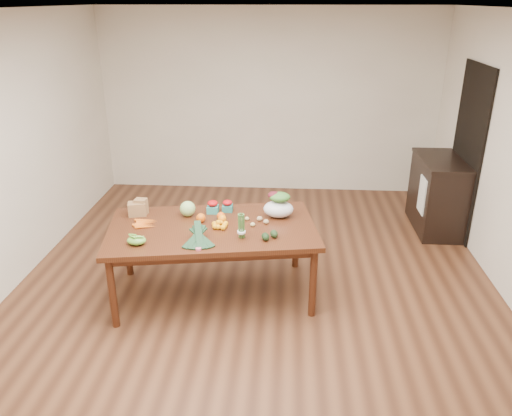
# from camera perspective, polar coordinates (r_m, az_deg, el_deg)

# --- Properties ---
(floor) EXTENTS (6.00, 6.00, 0.00)m
(floor) POSITION_cam_1_polar(r_m,az_deg,el_deg) (5.24, -0.08, -9.22)
(floor) COLOR brown
(floor) RESTS_ON ground
(ceiling) EXTENTS (5.00, 6.00, 0.02)m
(ceiling) POSITION_cam_1_polar(r_m,az_deg,el_deg) (4.44, -0.10, 21.78)
(ceiling) COLOR white
(ceiling) RESTS_ON room_walls
(room_walls) EXTENTS (5.02, 6.02, 2.70)m
(room_walls) POSITION_cam_1_polar(r_m,az_deg,el_deg) (4.67, -0.09, 4.97)
(room_walls) COLOR white
(room_walls) RESTS_ON floor
(dining_table) EXTENTS (2.13, 1.41, 0.75)m
(dining_table) POSITION_cam_1_polar(r_m,az_deg,el_deg) (5.00, -4.88, -6.01)
(dining_table) COLOR #44200F
(dining_table) RESTS_ON floor
(doorway_dark) EXTENTS (0.02, 1.00, 2.10)m
(doorway_dark) POSITION_cam_1_polar(r_m,az_deg,el_deg) (6.64, 22.94, 5.90)
(doorway_dark) COLOR black
(doorway_dark) RESTS_ON floor
(cabinet) EXTENTS (0.52, 1.02, 0.94)m
(cabinet) POSITION_cam_1_polar(r_m,az_deg,el_deg) (6.78, 19.99, 1.49)
(cabinet) COLOR black
(cabinet) RESTS_ON floor
(dish_towel) EXTENTS (0.02, 0.28, 0.45)m
(dish_towel) POSITION_cam_1_polar(r_m,az_deg,el_deg) (6.46, 18.44, 1.40)
(dish_towel) COLOR white
(dish_towel) RESTS_ON cabinet
(paper_bag) EXTENTS (0.26, 0.23, 0.17)m
(paper_bag) POSITION_cam_1_polar(r_m,az_deg,el_deg) (5.18, -13.44, 0.06)
(paper_bag) COLOR olive
(paper_bag) RESTS_ON dining_table
(cabbage) EXTENTS (0.16, 0.16, 0.16)m
(cabbage) POSITION_cam_1_polar(r_m,az_deg,el_deg) (5.06, -7.82, -0.08)
(cabbage) COLOR #ABCB75
(cabbage) RESTS_ON dining_table
(strawberry_basket_a) EXTENTS (0.13, 0.13, 0.10)m
(strawberry_basket_a) POSITION_cam_1_polar(r_m,az_deg,el_deg) (5.13, -4.96, 0.02)
(strawberry_basket_a) COLOR red
(strawberry_basket_a) RESTS_ON dining_table
(strawberry_basket_b) EXTENTS (0.12, 0.12, 0.10)m
(strawberry_basket_b) POSITION_cam_1_polar(r_m,az_deg,el_deg) (5.15, -3.28, 0.14)
(strawberry_basket_b) COLOR red
(strawberry_basket_b) RESTS_ON dining_table
(orange_a) EXTENTS (0.09, 0.09, 0.09)m
(orange_a) POSITION_cam_1_polar(r_m,az_deg,el_deg) (4.92, -6.32, -1.13)
(orange_a) COLOR orange
(orange_a) RESTS_ON dining_table
(orange_b) EXTENTS (0.08, 0.08, 0.08)m
(orange_b) POSITION_cam_1_polar(r_m,az_deg,el_deg) (4.95, -4.03, -0.92)
(orange_b) COLOR #E24D0D
(orange_b) RESTS_ON dining_table
(orange_c) EXTENTS (0.08, 0.08, 0.08)m
(orange_c) POSITION_cam_1_polar(r_m,az_deg,el_deg) (4.89, -3.88, -1.23)
(orange_c) COLOR orange
(orange_c) RESTS_ON dining_table
(mandarin_cluster) EXTENTS (0.21, 0.21, 0.08)m
(mandarin_cluster) POSITION_cam_1_polar(r_m,az_deg,el_deg) (4.79, -4.31, -1.78)
(mandarin_cluster) COLOR orange
(mandarin_cluster) RESTS_ON dining_table
(carrots) EXTENTS (0.25, 0.25, 0.03)m
(carrots) POSITION_cam_1_polar(r_m,az_deg,el_deg) (4.97, -12.62, -1.72)
(carrots) COLOR orange
(carrots) RESTS_ON dining_table
(snap_pea_bag) EXTENTS (0.17, 0.13, 0.08)m
(snap_pea_bag) POSITION_cam_1_polar(r_m,az_deg,el_deg) (4.58, -13.50, -3.62)
(snap_pea_bag) COLOR #65B13C
(snap_pea_bag) RESTS_ON dining_table
(kale_bunch) EXTENTS (0.38, 0.45, 0.16)m
(kale_bunch) POSITION_cam_1_polar(r_m,az_deg,el_deg) (4.46, -6.62, -3.29)
(kale_bunch) COLOR black
(kale_bunch) RESTS_ON dining_table
(asparagus_bundle) EXTENTS (0.10, 0.13, 0.26)m
(asparagus_bundle) POSITION_cam_1_polar(r_m,az_deg,el_deg) (4.53, -1.68, -2.05)
(asparagus_bundle) COLOR #4B873E
(asparagus_bundle) RESTS_ON dining_table
(potato_a) EXTENTS (0.06, 0.05, 0.05)m
(potato_a) POSITION_cam_1_polar(r_m,az_deg,el_deg) (4.89, -1.65, -1.43)
(potato_a) COLOR tan
(potato_a) RESTS_ON dining_table
(potato_b) EXTENTS (0.05, 0.04, 0.04)m
(potato_b) POSITION_cam_1_polar(r_m,az_deg,el_deg) (4.81, -0.38, -1.90)
(potato_b) COLOR #CBBE75
(potato_b) RESTS_ON dining_table
(potato_c) EXTENTS (0.06, 0.05, 0.05)m
(potato_c) POSITION_cam_1_polar(r_m,az_deg,el_deg) (4.92, 0.42, -1.22)
(potato_c) COLOR tan
(potato_c) RESTS_ON dining_table
(potato_d) EXTENTS (0.04, 0.04, 0.04)m
(potato_d) POSITION_cam_1_polar(r_m,az_deg,el_deg) (4.94, -1.04, -1.22)
(potato_d) COLOR tan
(potato_d) RESTS_ON dining_table
(potato_e) EXTENTS (0.05, 0.05, 0.05)m
(potato_e) POSITION_cam_1_polar(r_m,az_deg,el_deg) (4.86, 1.17, -1.57)
(potato_e) COLOR tan
(potato_e) RESTS_ON dining_table
(avocado_a) EXTENTS (0.10, 0.12, 0.07)m
(avocado_a) POSITION_cam_1_polar(r_m,az_deg,el_deg) (4.54, 1.08, -3.29)
(avocado_a) COLOR black
(avocado_a) RESTS_ON dining_table
(avocado_b) EXTENTS (0.10, 0.12, 0.07)m
(avocado_b) POSITION_cam_1_polar(r_m,az_deg,el_deg) (4.59, 2.07, -2.96)
(avocado_b) COLOR black
(avocado_b) RESTS_ON dining_table
(salad_bag) EXTENTS (0.33, 0.27, 0.23)m
(salad_bag) POSITION_cam_1_polar(r_m,az_deg,el_deg) (4.99, 2.58, 0.24)
(salad_bag) COLOR white
(salad_bag) RESTS_ON dining_table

